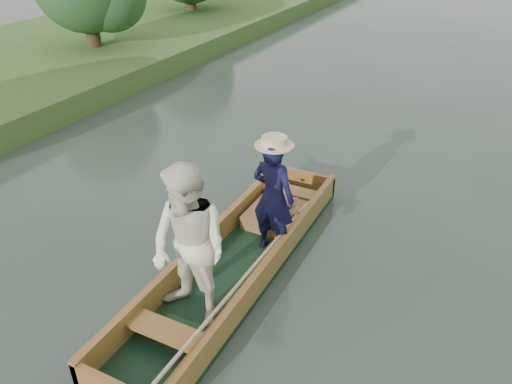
% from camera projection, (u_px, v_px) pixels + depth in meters
% --- Properties ---
extents(ground, '(120.00, 120.00, 0.00)m').
position_uv_depth(ground, '(237.00, 270.00, 6.92)').
color(ground, '#283D30').
rests_on(ground, ground).
extents(punt, '(1.16, 5.00, 2.10)m').
position_uv_depth(punt, '(225.00, 241.00, 6.24)').
color(punt, black).
rests_on(punt, ground).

